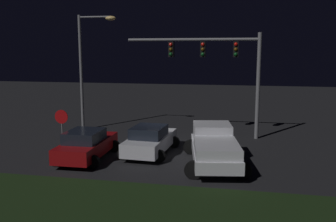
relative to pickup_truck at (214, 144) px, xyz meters
The scene contains 8 objects.
ground_plane 3.98m from the pickup_truck, 139.06° to the left, with size 80.00×80.00×0.00m, color black.
grass_median 7.09m from the pickup_truck, 114.46° to the right, with size 21.14×5.94×0.10m, color black.
pickup_truck is the anchor object (origin of this frame).
car_sedan 6.37m from the pickup_truck, behind, with size 2.52×4.42×1.51m.
car_sedan_far 3.69m from the pickup_truck, 160.05° to the left, with size 2.65×4.50×1.51m.
traffic_signal_gantry 7.11m from the pickup_truck, 92.55° to the left, with size 8.32×0.56×6.50m.
street_lamp_left 11.73m from the pickup_truck, 144.64° to the left, with size 2.65×0.44×7.77m.
stop_sign 8.51m from the pickup_truck, behind, with size 0.76×0.08×2.23m.
Camera 1 is at (4.21, -20.04, 5.42)m, focal length 40.09 mm.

